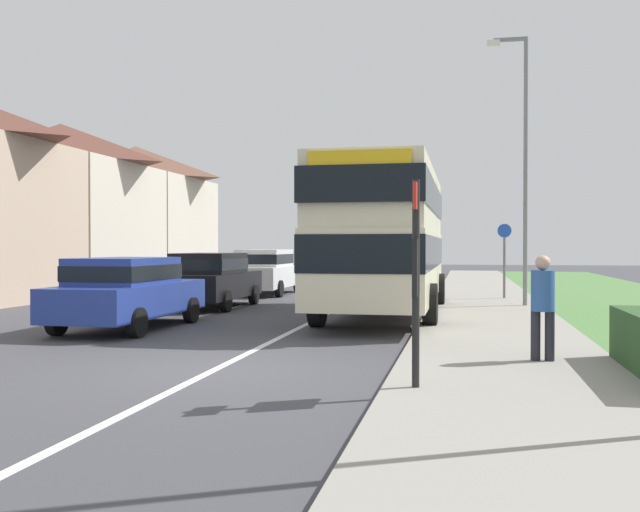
# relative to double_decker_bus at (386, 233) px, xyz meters

# --- Properties ---
(ground_plane) EXTENTS (120.00, 120.00, 0.00)m
(ground_plane) POSITION_rel_double_decker_bus_xyz_m (-1.59, -8.37, -2.14)
(ground_plane) COLOR #424247
(lane_marking_centre) EXTENTS (0.14, 60.00, 0.01)m
(lane_marking_centre) POSITION_rel_double_decker_bus_xyz_m (-1.59, -0.37, -2.14)
(lane_marking_centre) COLOR silver
(lane_marking_centre) RESTS_ON ground_plane
(pavement_near_side) EXTENTS (3.20, 68.00, 0.12)m
(pavement_near_side) POSITION_rel_double_decker_bus_xyz_m (2.61, -2.37, -2.08)
(pavement_near_side) COLOR gray
(pavement_near_side) RESTS_ON ground_plane
(double_decker_bus) EXTENTS (2.80, 9.55, 3.70)m
(double_decker_bus) POSITION_rel_double_decker_bus_xyz_m (0.00, 0.00, 0.00)
(double_decker_bus) COLOR beige
(double_decker_bus) RESTS_ON ground_plane
(parked_car_blue) EXTENTS (1.94, 4.56, 1.56)m
(parked_car_blue) POSITION_rel_double_decker_bus_xyz_m (-5.20, -3.89, -1.28)
(parked_car_blue) COLOR navy
(parked_car_blue) RESTS_ON ground_plane
(parked_car_black) EXTENTS (1.97, 4.30, 1.60)m
(parked_car_black) POSITION_rel_double_decker_bus_xyz_m (-5.31, 1.60, -1.26)
(parked_car_black) COLOR black
(parked_car_black) RESTS_ON ground_plane
(parked_car_white) EXTENTS (1.94, 4.52, 1.67)m
(parked_car_white) POSITION_rel_double_decker_bus_xyz_m (-5.28, 7.38, -1.22)
(parked_car_white) COLOR silver
(parked_car_white) RESTS_ON ground_plane
(pedestrian_at_stop) EXTENTS (0.34, 0.34, 1.67)m
(pedestrian_at_stop) POSITION_rel_double_decker_bus_xyz_m (3.10, -7.30, -1.16)
(pedestrian_at_stop) COLOR #23232D
(pedestrian_at_stop) RESTS_ON ground_plane
(bus_stop_sign) EXTENTS (0.09, 0.52, 2.60)m
(bus_stop_sign) POSITION_rel_double_decker_bus_xyz_m (1.41, -9.64, -0.60)
(bus_stop_sign) COLOR black
(bus_stop_sign) RESTS_ON ground_plane
(cycle_route_sign) EXTENTS (0.44, 0.08, 2.52)m
(cycle_route_sign) POSITION_rel_double_decker_bus_xyz_m (3.23, 5.52, -0.71)
(cycle_route_sign) COLOR slate
(cycle_route_sign) RESTS_ON ground_plane
(street_lamp_mid) EXTENTS (1.14, 0.20, 7.72)m
(street_lamp_mid) POSITION_rel_double_decker_bus_xyz_m (3.56, 2.80, 2.27)
(street_lamp_mid) COLOR slate
(street_lamp_mid) RESTS_ON ground_plane
(house_terrace_far_side) EXTENTS (6.37, 26.96, 6.82)m
(house_terrace_far_side) POSITION_rel_double_decker_bus_xyz_m (-14.28, 4.99, 1.27)
(house_terrace_far_side) COLOR tan
(house_terrace_far_side) RESTS_ON ground_plane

